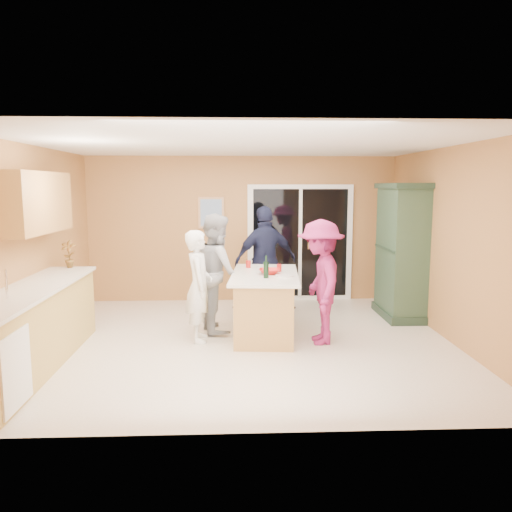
{
  "coord_description": "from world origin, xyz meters",
  "views": [
    {
      "loc": [
        -0.13,
        -6.47,
        2.08
      ],
      "look_at": [
        0.15,
        0.1,
        1.15
      ],
      "focal_mm": 35.0,
      "sensor_mm": 36.0,
      "label": 1
    }
  ],
  "objects_px": {
    "kitchen_island": "(265,306)",
    "green_hutch": "(401,253)",
    "woman_white": "(199,286)",
    "woman_navy": "(266,261)",
    "woman_magenta": "(320,282)",
    "woman_grey": "(217,272)"
  },
  "relations": [
    {
      "from": "kitchen_island",
      "to": "green_hutch",
      "type": "xyz_separation_m",
      "value": [
        2.21,
        0.9,
        0.62
      ]
    },
    {
      "from": "woman_white",
      "to": "woman_navy",
      "type": "height_order",
      "value": "woman_navy"
    },
    {
      "from": "woman_navy",
      "to": "woman_magenta",
      "type": "relative_size",
      "value": 1.07
    },
    {
      "from": "woman_white",
      "to": "woman_magenta",
      "type": "bearing_deg",
      "value": -99.79
    },
    {
      "from": "woman_navy",
      "to": "woman_magenta",
      "type": "xyz_separation_m",
      "value": [
        0.63,
        -1.48,
        -0.06
      ]
    },
    {
      "from": "green_hutch",
      "to": "woman_navy",
      "type": "relative_size",
      "value": 1.2
    },
    {
      "from": "woman_white",
      "to": "woman_grey",
      "type": "distance_m",
      "value": 0.55
    },
    {
      "from": "woman_white",
      "to": "woman_grey",
      "type": "relative_size",
      "value": 0.89
    },
    {
      "from": "woman_grey",
      "to": "woman_magenta",
      "type": "bearing_deg",
      "value": -129.59
    },
    {
      "from": "kitchen_island",
      "to": "woman_magenta",
      "type": "distance_m",
      "value": 0.9
    },
    {
      "from": "woman_white",
      "to": "woman_grey",
      "type": "bearing_deg",
      "value": -29.6
    },
    {
      "from": "woman_grey",
      "to": "woman_magenta",
      "type": "xyz_separation_m",
      "value": [
        1.38,
        -0.64,
        -0.03
      ]
    },
    {
      "from": "woman_navy",
      "to": "woman_magenta",
      "type": "height_order",
      "value": "woman_navy"
    },
    {
      "from": "woman_white",
      "to": "woman_navy",
      "type": "distance_m",
      "value": 1.66
    },
    {
      "from": "woman_white",
      "to": "woman_magenta",
      "type": "height_order",
      "value": "woman_magenta"
    },
    {
      "from": "woman_white",
      "to": "woman_navy",
      "type": "xyz_separation_m",
      "value": [
        0.98,
        1.33,
        0.13
      ]
    },
    {
      "from": "green_hutch",
      "to": "woman_magenta",
      "type": "distance_m",
      "value": 1.97
    },
    {
      "from": "woman_navy",
      "to": "woman_magenta",
      "type": "bearing_deg",
      "value": 95.04
    },
    {
      "from": "woman_navy",
      "to": "green_hutch",
      "type": "bearing_deg",
      "value": 155.98
    },
    {
      "from": "green_hutch",
      "to": "woman_grey",
      "type": "bearing_deg",
      "value": -167.85
    },
    {
      "from": "woman_navy",
      "to": "woman_white",
      "type": "bearing_deg",
      "value": 35.59
    },
    {
      "from": "green_hutch",
      "to": "woman_white",
      "type": "height_order",
      "value": "green_hutch"
    }
  ]
}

